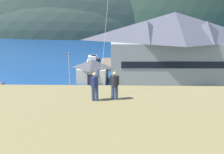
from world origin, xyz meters
TOP-DOWN VIEW (x-y plane):
  - ground_plane at (0.00, 0.00)m, footprint 600.00×600.00m
  - parking_lot_pad at (0.00, 5.00)m, footprint 40.00×20.00m
  - bay_water at (0.00, 60.00)m, footprint 360.00×84.00m
  - far_hill_west_ridge at (-18.70, 115.55)m, footprint 114.21×66.77m
  - far_hill_east_peak at (-15.13, 121.01)m, footprint 136.97×74.33m
  - far_hill_center_saddle at (25.18, 111.70)m, footprint 89.00×54.31m
  - harbor_lodge at (11.51, 22.03)m, footprint 23.84×12.39m
  - storage_shed_waterside at (-2.90, 20.70)m, footprint 5.84×5.07m
  - wharf_dock at (-0.81, 34.28)m, footprint 3.20×11.41m
  - moored_boat_wharfside at (-4.43, 35.21)m, footprint 2.82×8.03m
  - moored_boat_outer_mooring at (2.84, 33.43)m, footprint 3.24×8.29m
  - moored_boat_inner_slip at (-4.02, 35.71)m, footprint 2.42×5.78m
  - parked_car_front_row_silver at (-9.21, 1.34)m, footprint 4.35×2.37m
  - parked_car_back_row_left at (9.19, 0.50)m, footprint 4.21×2.08m
  - parked_car_front_row_red at (-1.22, 1.59)m, footprint 4.21×2.07m
  - parked_car_mid_row_near at (-6.36, 5.62)m, footprint 4.29×2.22m
  - parked_car_back_row_right at (10.42, 6.65)m, footprint 4.35×2.35m
  - parked_car_mid_row_far at (5.38, 5.88)m, footprint 4.29×2.22m
  - parked_car_front_row_end at (4.29, -0.55)m, footprint 4.26×2.16m
  - parking_light_pole at (-5.02, 10.56)m, footprint 0.24×0.78m
  - person_kite_flyer at (0.29, -8.65)m, footprint 0.54×0.65m
  - person_companion at (1.46, -8.43)m, footprint 0.55×0.40m

SIDE VIEW (x-z plane):
  - ground_plane at x=0.00m, z-range 0.00..0.00m
  - far_hill_west_ridge at x=-18.70m, z-range -28.26..28.26m
  - far_hill_east_peak at x=-15.13m, z-range -40.76..40.76m
  - far_hill_center_saddle at x=25.18m, z-range -44.85..44.85m
  - bay_water at x=0.00m, z-range 0.00..0.03m
  - parking_lot_pad at x=0.00m, z-range 0.00..0.10m
  - wharf_dock at x=-0.81m, z-range 0.00..0.70m
  - moored_boat_outer_mooring at x=2.84m, z-range -0.36..1.80m
  - moored_boat_wharfside at x=-4.43m, z-range -0.36..1.80m
  - moored_boat_inner_slip at x=-4.02m, z-range -0.36..1.80m
  - parked_car_front_row_silver at x=-9.21m, z-range 0.15..1.97m
  - parked_car_back_row_left at x=9.19m, z-range 0.15..1.97m
  - parked_car_front_row_red at x=-1.22m, z-range 0.15..1.97m
  - parked_car_mid_row_near at x=-6.36m, z-range 0.15..1.97m
  - parked_car_back_row_right at x=10.42m, z-range 0.15..1.97m
  - parked_car_mid_row_far at x=5.38m, z-range 0.15..1.97m
  - parked_car_front_row_end at x=4.29m, z-range 0.15..1.97m
  - storage_shed_waterside at x=-2.90m, z-range 0.08..4.17m
  - parking_light_pole at x=-5.02m, z-range 0.64..7.52m
  - harbor_lodge at x=11.51m, z-range 0.42..12.69m
  - person_companion at x=1.46m, z-range 7.56..9.30m
  - person_kite_flyer at x=0.29m, z-range 7.51..9.37m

